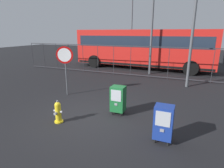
{
  "coord_description": "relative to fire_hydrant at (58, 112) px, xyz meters",
  "views": [
    {
      "loc": [
        2.96,
        -5.17,
        2.83
      ],
      "look_at": [
        0.3,
        1.2,
        0.9
      ],
      "focal_mm": 29.93,
      "sensor_mm": 36.0,
      "label": 1
    }
  ],
  "objects": [
    {
      "name": "bus_near",
      "position": [
        0.2,
        10.27,
        1.36
      ],
      "size": [
        10.56,
        2.98,
        3.0
      ],
      "rotation": [
        0.0,
        0.0,
        -0.02
      ],
      "color": "red",
      "rests_on": "ground_plane"
    },
    {
      "name": "newspaper_box_primary",
      "position": [
        3.26,
        0.15,
        0.22
      ],
      "size": [
        0.48,
        0.42,
        1.02
      ],
      "color": "black",
      "rests_on": "ground_plane"
    },
    {
      "name": "street_light_far_right",
      "position": [
        -2.35,
        15.58,
        3.86
      ],
      "size": [
        0.32,
        0.32,
        7.28
      ],
      "color": "#4C4F54",
      "rests_on": "ground_plane"
    },
    {
      "name": "street_light_near_right",
      "position": [
        1.22,
        8.33,
        3.47
      ],
      "size": [
        0.32,
        0.32,
        6.54
      ],
      "color": "#4C4F54",
      "rests_on": "ground_plane"
    },
    {
      "name": "newspaper_box_secondary",
      "position": [
        1.54,
        1.34,
        0.22
      ],
      "size": [
        0.48,
        0.42,
        1.02
      ],
      "color": "black",
      "rests_on": "ground_plane"
    },
    {
      "name": "stop_sign",
      "position": [
        -1.4,
        2.41,
        1.25
      ],
      "size": [
        0.71,
        0.31,
        2.23
      ],
      "color": "#4C4F54",
      "rests_on": "ground_plane"
    },
    {
      "name": "street_light_far_left",
      "position": [
        3.71,
        5.96,
        3.5
      ],
      "size": [
        0.32,
        0.32,
        6.6
      ],
      "color": "#4C4F54",
      "rests_on": "ground_plane"
    },
    {
      "name": "ground_plane",
      "position": [
        0.76,
        0.75,
        -0.35
      ],
      "size": [
        60.0,
        60.0,
        0.0
      ],
      "primitive_type": "plane",
      "color": "black"
    },
    {
      "name": "fire_hydrant",
      "position": [
        0.0,
        0.0,
        0.0
      ],
      "size": [
        0.33,
        0.32,
        0.75
      ],
      "color": "yellow",
      "rests_on": "ground_plane"
    },
    {
      "name": "fence_barrier",
      "position": [
        0.76,
        7.27,
        0.67
      ],
      "size": [
        18.03,
        0.04,
        2.0
      ],
      "color": "#2D2D33",
      "rests_on": "ground_plane"
    }
  ]
}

